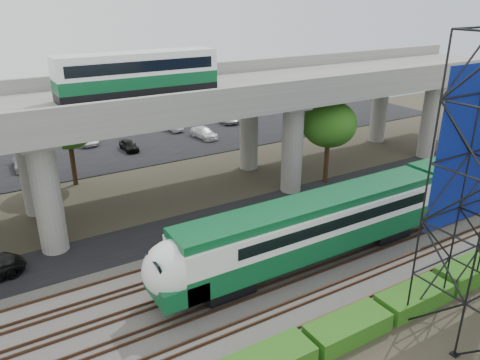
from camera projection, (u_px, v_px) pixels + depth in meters
ground at (282, 299)px, 26.93m from camera, size 140.00×140.00×0.00m
ballast_bed at (263, 281)px, 28.48m from camera, size 90.00×12.00×0.20m
service_road at (200, 226)px, 35.26m from camera, size 90.00×5.00×0.08m
parking_lot at (108, 146)px, 53.92m from camera, size 90.00×18.00×0.08m
harbor_water at (66, 109)px, 71.40m from camera, size 140.00×40.00×0.03m
rail_tracks at (263, 278)px, 28.42m from camera, size 90.00×9.52×0.16m
commuter_train at (340, 217)px, 30.33m from camera, size 29.30×3.06×4.30m
overpass at (163, 106)px, 36.52m from camera, size 80.00×12.00×12.40m
hedge_strip at (348, 327)px, 23.79m from camera, size 34.60×1.80×1.20m
trees at (109, 147)px, 35.46m from camera, size 40.94×16.94×7.69m
parked_cars at (122, 139)px, 54.17m from camera, size 38.82×9.65×1.30m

